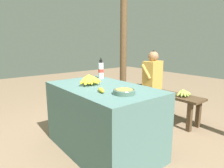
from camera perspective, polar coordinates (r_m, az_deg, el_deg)
ground_plane at (r=2.51m, az=-2.56°, el=-18.07°), size 12.00×12.00×0.00m
market_counter at (r=2.35m, az=-2.65°, el=-9.91°), size 1.35×0.80×0.77m
banana_bunch_ripe at (r=2.30m, az=-6.40°, el=1.30°), size 0.18×0.29×0.14m
serving_bowl at (r=1.90m, az=3.48°, el=-2.11°), size 0.21×0.21×0.05m
water_bottle at (r=2.72m, az=-3.18°, el=3.94°), size 0.07×0.07×0.28m
loose_banana_front at (r=1.97m, az=-3.11°, el=-1.75°), size 0.16×0.09×0.05m
wooden_bench at (r=3.43m, az=13.80°, el=-3.37°), size 1.41×0.32×0.45m
seated_vendor at (r=3.48m, az=10.78°, el=1.61°), size 0.44×0.42×1.12m
banana_bunch_green at (r=3.17m, az=19.90°, el=-2.34°), size 0.17×0.26×0.13m
support_post_near at (r=4.26m, az=3.30°, el=13.57°), size 0.14×0.14×2.77m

